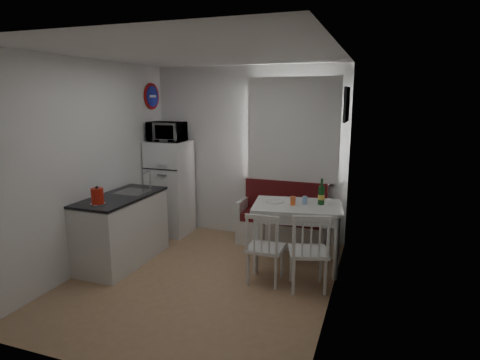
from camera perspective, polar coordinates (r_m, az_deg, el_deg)
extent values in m
cube|color=#A37B57|center=(4.96, -5.43, -13.92)|extent=(3.00, 3.50, 0.02)
cube|color=white|center=(4.49, -6.10, 17.52)|extent=(3.00, 3.50, 0.02)
cube|color=white|center=(6.16, 1.21, 3.88)|extent=(3.00, 0.02, 2.60)
cube|color=white|center=(3.10, -19.68, -4.74)|extent=(3.00, 0.02, 2.60)
cube|color=white|center=(5.36, -20.44, 1.95)|extent=(0.02, 3.50, 2.60)
cube|color=white|center=(4.15, 13.36, -0.31)|extent=(0.02, 3.50, 2.60)
cube|color=silver|center=(5.91, 7.63, 6.62)|extent=(1.22, 0.06, 1.47)
cube|color=white|center=(5.84, 7.50, 7.06)|extent=(1.35, 0.02, 1.50)
cube|color=silver|center=(5.49, -16.36, -6.91)|extent=(0.60, 1.30, 0.86)
cube|color=black|center=(5.37, -16.64, -2.30)|extent=(0.62, 1.32, 0.03)
cube|color=#99999E|center=(5.56, -14.94, -2.09)|extent=(0.40, 0.40, 0.10)
cylinder|color=silver|center=(5.58, -12.65, -0.03)|extent=(0.02, 0.02, 0.26)
cylinder|color=navy|center=(6.45, -12.39, 11.55)|extent=(0.03, 0.40, 0.40)
cube|color=black|center=(5.16, 14.87, 10.33)|extent=(0.04, 0.52, 0.42)
cube|color=silver|center=(6.00, 5.99, -7.42)|extent=(1.29, 0.50, 0.36)
cube|color=maroon|center=(5.93, 6.03, -5.24)|extent=(1.23, 0.46, 0.12)
cube|color=maroon|center=(6.03, 6.51, -2.21)|extent=(1.23, 0.10, 0.46)
cube|color=silver|center=(5.09, 8.18, -3.70)|extent=(1.20, 0.92, 0.04)
cube|color=silver|center=(5.12, 8.15, -4.64)|extent=(1.07, 0.80, 0.13)
cylinder|color=silver|center=(5.22, 8.04, -8.03)|extent=(0.07, 0.07, 0.77)
cube|color=silver|center=(4.74, 3.64, -9.65)|extent=(0.41, 0.39, 0.04)
cube|color=silver|center=(4.51, 3.07, -7.68)|extent=(0.39, 0.04, 0.42)
cube|color=silver|center=(4.63, 9.69, -10.03)|extent=(0.53, 0.51, 0.04)
cube|color=silver|center=(4.38, 9.38, -7.91)|extent=(0.40, 0.16, 0.45)
cube|color=white|center=(6.41, -9.87, -1.08)|extent=(0.59, 0.59, 1.48)
imported|color=white|center=(6.24, -10.38, 6.77)|extent=(0.53, 0.36, 0.29)
cylinder|color=red|center=(4.93, -19.62, -2.19)|extent=(0.17, 0.17, 0.23)
cylinder|color=orange|center=(5.04, 7.53, -2.95)|extent=(0.07, 0.07, 0.11)
cylinder|color=#8DB9F1|center=(5.11, 9.19, -2.85)|extent=(0.06, 0.06, 0.10)
cylinder|color=white|center=(5.17, 4.97, -3.04)|extent=(0.23, 0.23, 0.02)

